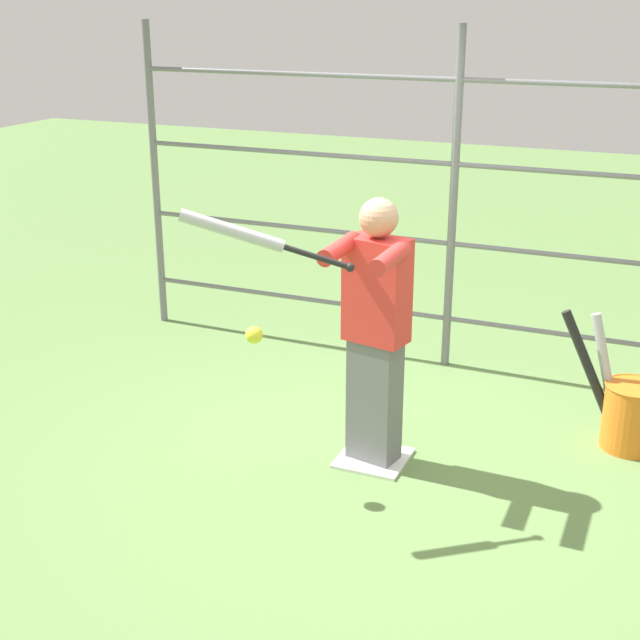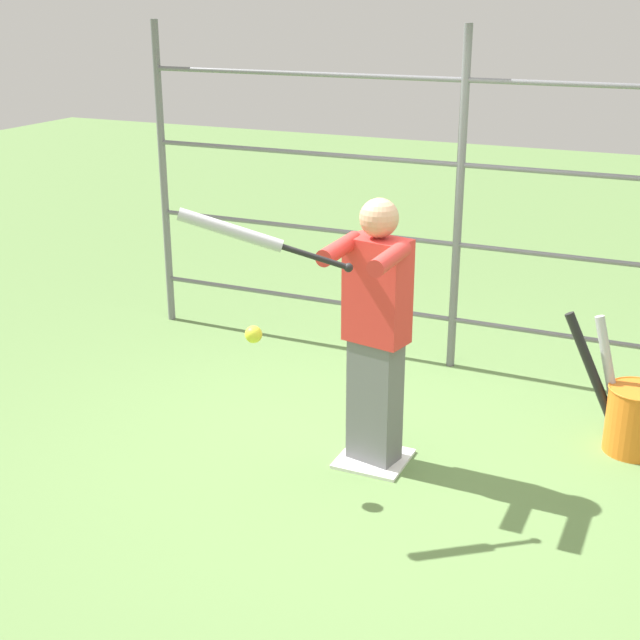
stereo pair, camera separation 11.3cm
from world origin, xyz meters
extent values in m
plane|color=#608447|center=(0.00, 0.00, 0.00)|extent=(24.00, 24.00, 0.00)
cube|color=white|center=(0.00, 0.00, 0.01)|extent=(0.40, 0.40, 0.02)
cylinder|color=slate|center=(0.00, -1.60, 1.23)|extent=(0.06, 0.06, 2.45)
cylinder|color=slate|center=(2.48, -1.60, 1.23)|extent=(0.06, 0.06, 2.45)
cylinder|color=slate|center=(0.00, -1.60, 0.37)|extent=(4.96, 0.04, 0.04)
cylinder|color=slate|center=(0.00, -1.60, 0.94)|extent=(4.96, 0.04, 0.04)
cylinder|color=slate|center=(0.00, -1.60, 1.51)|extent=(4.96, 0.04, 0.04)
cylinder|color=slate|center=(0.00, -1.60, 2.08)|extent=(4.96, 0.04, 0.04)
cube|color=slate|center=(0.00, 0.00, 0.38)|extent=(0.31, 0.23, 0.77)
cube|color=red|center=(0.00, 0.00, 1.07)|extent=(0.38, 0.27, 0.60)
sphere|color=tan|center=(0.00, 0.00, 1.49)|extent=(0.22, 0.22, 0.22)
cylinder|color=red|center=(-0.15, 0.24, 1.34)|extent=(0.09, 0.43, 0.09)
cylinder|color=red|center=(0.15, 0.18, 1.34)|extent=(0.09, 0.43, 0.09)
sphere|color=black|center=(0.00, 0.43, 1.32)|extent=(0.05, 0.05, 0.05)
cylinder|color=black|center=(0.15, 0.50, 1.38)|extent=(0.32, 0.19, 0.14)
cylinder|color=#B2B2B7|center=(0.53, 0.70, 1.52)|extent=(0.50, 0.30, 0.24)
sphere|color=yellow|center=(0.53, 0.48, 0.89)|extent=(0.10, 0.10, 0.10)
cylinder|color=orange|center=(-1.39, -0.76, 0.21)|extent=(0.35, 0.35, 0.41)
torus|color=orange|center=(-1.39, -0.76, 0.41)|extent=(0.36, 0.36, 0.01)
cylinder|color=#B2B2B7|center=(-1.22, -0.81, 0.43)|extent=(0.28, 0.12, 0.79)
cylinder|color=black|center=(-1.13, -0.78, 0.43)|extent=(0.44, 0.08, 0.81)
camera|label=1|loc=(-1.55, 4.48, 2.62)|focal=50.00mm
camera|label=2|loc=(-1.66, 4.43, 2.62)|focal=50.00mm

